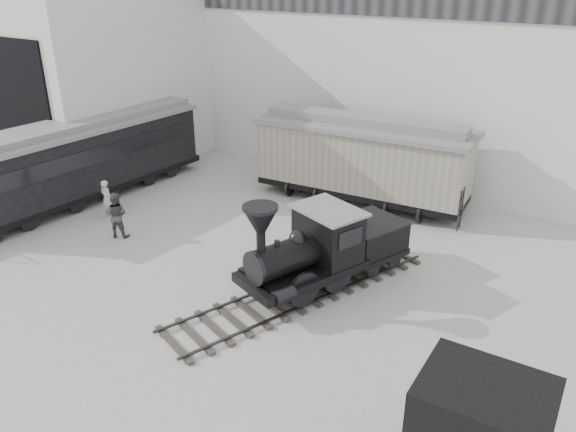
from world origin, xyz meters
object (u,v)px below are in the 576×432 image
Objects in this scene: locomotive at (320,253)px; visitor_a at (107,199)px; boxcar at (362,158)px; passenger_coach at (85,159)px; visitor_b at (116,215)px; coal_hopper at (481,424)px.

visitor_a is at bearing -160.31° from locomotive.
boxcar is 12.75m from passenger_coach.
passenger_coach is at bearing -164.90° from locomotive.
visitor_a is 2.13m from visitor_b.
coal_hopper reaches higher than visitor_a.
visitor_b is (-6.56, -8.75, -1.17)m from boxcar.
boxcar is 5.29× the size of visitor_b.
coal_hopper is (17.39, -5.40, 0.93)m from visitor_a.
boxcar is at bearing 123.47° from coal_hopper.
visitor_b is at bearing -131.04° from boxcar.
visitor_b is at bearing -23.30° from passenger_coach.
locomotive reaches higher than visitor_b.
visitor_b is at bearing 150.92° from visitor_a.
passenger_coach is 6.98× the size of visitor_b.
boxcar is at bearing 34.13° from passenger_coach.
passenger_coach is at bearing -50.27° from visitor_b.
locomotive is at bearing 140.57° from coal_hopper.
boxcar is 3.66× the size of coal_hopper.
visitor_b is at bearing 163.41° from coal_hopper.
boxcar reaches higher than coal_hopper.
passenger_coach is 4.82× the size of coal_hopper.
locomotive reaches higher than coal_hopper.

